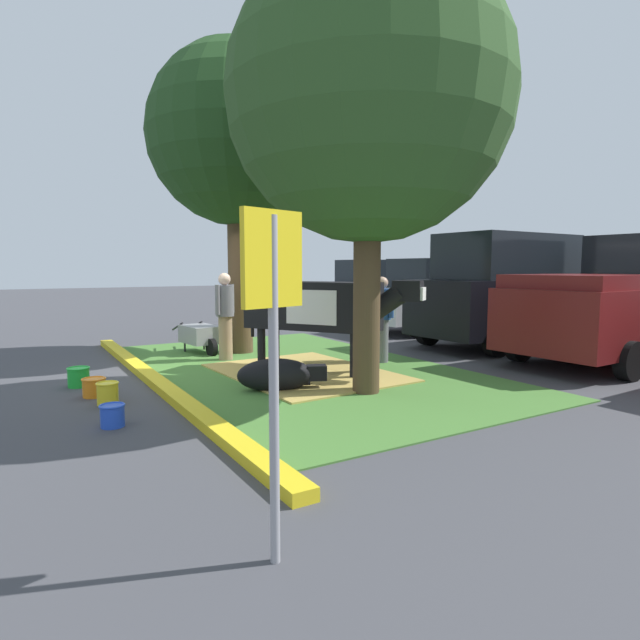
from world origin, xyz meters
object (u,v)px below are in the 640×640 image
bucket_orange (94,387)px  suv_black (506,290)px  sedan_silver (376,292)px  shade_tree_left (238,138)px  person_handler (225,314)px  parking_sign (273,318)px  cow_holstein (318,307)px  bucket_green (79,377)px  person_visitor_near (382,317)px  wheelbarrow (201,335)px  shade_tree_right (369,100)px  bucket_yellow (108,393)px  hatchback_white (434,296)px  pickup_truck_maroon (627,303)px  calf_lying (278,375)px  bucket_blue (112,415)px

bucket_orange → suv_black: (-0.27, 8.79, 1.13)m
sedan_silver → shade_tree_left: bearing=-60.5°
person_handler → parking_sign: parking_sign is taller
cow_holstein → bucket_green: cow_holstein is taller
shade_tree_left → person_visitor_near: (2.41, 1.82, -3.52)m
cow_holstein → wheelbarrow: size_ratio=1.73×
person_visitor_near → shade_tree_right: bearing=-43.0°
shade_tree_right → bucket_yellow: 5.21m
shade_tree_left → sedan_silver: 7.86m
person_handler → bucket_orange: (1.70, -2.56, -0.77)m
shade_tree_right → hatchback_white: size_ratio=1.34×
bucket_green → sedan_silver: bearing=118.4°
wheelbarrow → pickup_truck_maroon: (4.97, 6.77, 0.73)m
wheelbarrow → shade_tree_left: bearing=62.9°
calf_lying → hatchback_white: size_ratio=0.30×
wheelbarrow → bucket_green: bearing=-51.9°
shade_tree_right → shade_tree_left: bearing=-177.4°
bucket_blue → sedan_silver: (-7.44, 9.34, 0.85)m
bucket_orange → hatchback_white: bearing=108.6°
person_visitor_near → hatchback_white: size_ratio=0.36×
shade_tree_right → sedan_silver: shade_tree_right is taller
cow_holstein → shade_tree_right: bearing=-5.3°
bucket_blue → suv_black: size_ratio=0.06×
person_handler → parking_sign: size_ratio=0.79×
hatchback_white → bucket_green: bearing=-75.9°
person_visitor_near → wheelbarrow: (-2.79, -2.55, -0.48)m
shade_tree_left → hatchback_white: shade_tree_left is taller
bucket_blue → sedan_silver: bearing=128.5°
person_visitor_near → calf_lying: bearing=-69.4°
parking_sign → bucket_blue: bearing=-173.4°
bucket_yellow → bucket_orange: bearing=-170.2°
calf_lying → bucket_green: bearing=-126.4°
cow_holstein → sedan_silver: (-6.07, 5.83, -0.14)m
parking_sign → bucket_blue: 3.64m
sedan_silver → calf_lying: bearing=-45.4°
person_handler → person_visitor_near: size_ratio=1.04×
cow_holstein → hatchback_white: (-3.32, 5.78, -0.14)m
wheelbarrow → parking_sign: parking_sign is taller
calf_lying → sedan_silver: (-6.90, 7.00, 0.75)m
cow_holstein → hatchback_white: hatchback_white is taller
hatchback_white → pickup_truck_maroon: (5.33, -0.08, 0.13)m
wheelbarrow → cow_holstein: bearing=19.9°
cow_holstein → pickup_truck_maroon: bearing=70.6°
bucket_yellow → hatchback_white: 9.92m
shade_tree_right → bucket_orange: 5.44m
shade_tree_left → bucket_orange: 5.80m
sedan_silver → suv_black: size_ratio=0.96×
parking_sign → wheelbarrow: bearing=165.1°
sedan_silver → parking_sign: bearing=-39.7°
bucket_yellow → pickup_truck_maroon: 9.30m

